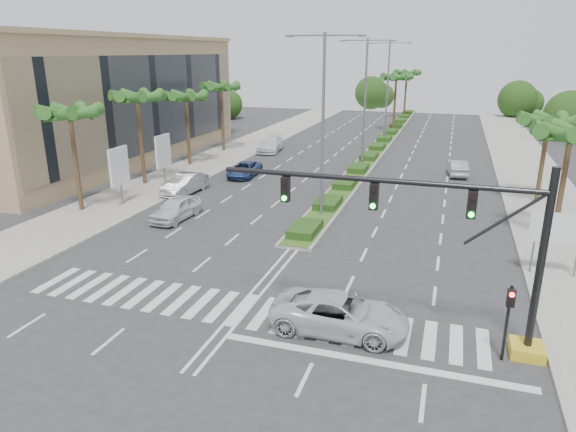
% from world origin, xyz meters
% --- Properties ---
extents(ground, '(160.00, 160.00, 0.00)m').
position_xyz_m(ground, '(0.00, 0.00, 0.00)').
color(ground, '#333335').
rests_on(ground, ground).
extents(footpath_right, '(6.00, 120.00, 0.15)m').
position_xyz_m(footpath_right, '(15.20, 20.00, 0.07)').
color(footpath_right, gray).
rests_on(footpath_right, ground).
extents(footpath_left, '(6.00, 120.00, 0.15)m').
position_xyz_m(footpath_left, '(-15.20, 20.00, 0.07)').
color(footpath_left, gray).
rests_on(footpath_left, ground).
extents(median, '(2.20, 75.00, 0.20)m').
position_xyz_m(median, '(0.00, 45.00, 0.10)').
color(median, gray).
rests_on(median, ground).
extents(median_grass, '(1.80, 75.00, 0.04)m').
position_xyz_m(median_grass, '(0.00, 45.00, 0.22)').
color(median_grass, '#2C4F1B').
rests_on(median_grass, median).
extents(building, '(12.00, 36.00, 12.00)m').
position_xyz_m(building, '(-26.00, 26.00, 6.00)').
color(building, tan).
rests_on(building, ground).
extents(signal_gantry, '(12.60, 1.20, 7.20)m').
position_xyz_m(signal_gantry, '(9.27, -0.00, 3.46)').
color(signal_gantry, gold).
rests_on(signal_gantry, ground).
extents(pedestrian_signal, '(0.28, 0.36, 3.00)m').
position_xyz_m(pedestrian_signal, '(10.60, -0.68, 2.04)').
color(pedestrian_signal, black).
rests_on(pedestrian_signal, ground).
extents(direction_sign, '(2.70, 0.11, 3.40)m').
position_xyz_m(direction_sign, '(13.50, 7.99, 2.45)').
color(direction_sign, slate).
rests_on(direction_sign, ground).
extents(billboard_near, '(0.18, 2.10, 4.35)m').
position_xyz_m(billboard_near, '(-14.50, 12.00, 2.96)').
color(billboard_near, slate).
rests_on(billboard_near, ground).
extents(billboard_far, '(0.18, 2.10, 4.35)m').
position_xyz_m(billboard_far, '(-14.50, 18.00, 2.96)').
color(billboard_far, slate).
rests_on(billboard_far, ground).
extents(palm_left_near, '(4.57, 4.68, 7.55)m').
position_xyz_m(palm_left_near, '(-16.50, 10.00, 6.69)').
color(palm_left_near, brown).
rests_on(palm_left_near, ground).
extents(palm_left_mid, '(4.57, 4.68, 7.95)m').
position_xyz_m(palm_left_mid, '(-16.50, 18.00, 7.08)').
color(palm_left_mid, brown).
rests_on(palm_left_mid, ground).
extents(palm_left_far, '(4.57, 4.68, 7.35)m').
position_xyz_m(palm_left_far, '(-16.50, 26.00, 6.50)').
color(palm_left_far, brown).
rests_on(palm_left_far, ground).
extents(palm_left_end, '(4.57, 4.68, 7.75)m').
position_xyz_m(palm_left_end, '(-16.50, 34.00, 6.88)').
color(palm_left_end, brown).
rests_on(palm_left_end, ground).
extents(palm_right_near, '(4.57, 4.68, 7.05)m').
position_xyz_m(palm_right_near, '(14.50, 14.00, 6.20)').
color(palm_right_near, brown).
rests_on(palm_right_near, ground).
extents(palm_right_far, '(4.57, 4.68, 6.75)m').
position_xyz_m(palm_right_far, '(14.50, 22.00, 5.91)').
color(palm_right_far, brown).
rests_on(palm_right_far, ground).
extents(palm_median_a, '(4.57, 4.68, 8.05)m').
position_xyz_m(palm_median_a, '(0.00, 55.00, 7.17)').
color(palm_median_a, brown).
rests_on(palm_median_a, ground).
extents(palm_median_b, '(4.57, 4.68, 8.05)m').
position_xyz_m(palm_median_b, '(0.00, 70.00, 7.17)').
color(palm_median_b, brown).
rests_on(palm_median_b, ground).
extents(streetlight_near, '(5.10, 0.25, 12.00)m').
position_xyz_m(streetlight_near, '(0.00, 14.00, 6.81)').
color(streetlight_near, slate).
rests_on(streetlight_near, ground).
extents(streetlight_mid, '(5.10, 0.25, 12.00)m').
position_xyz_m(streetlight_mid, '(0.00, 30.00, 6.81)').
color(streetlight_mid, slate).
rests_on(streetlight_mid, ground).
extents(streetlight_far, '(5.10, 0.25, 12.00)m').
position_xyz_m(streetlight_far, '(0.00, 46.00, 6.81)').
color(streetlight_far, slate).
rests_on(streetlight_far, ground).
extents(car_parked_a, '(2.05, 4.59, 1.53)m').
position_xyz_m(car_parked_a, '(-9.19, 10.47, 0.77)').
color(car_parked_a, silver).
rests_on(car_parked_a, ground).
extents(car_parked_b, '(1.94, 4.91, 1.59)m').
position_xyz_m(car_parked_b, '(-11.80, 16.49, 0.79)').
color(car_parked_b, '#B4B3B8').
rests_on(car_parked_b, ground).
extents(car_parked_c, '(2.39, 4.82, 1.31)m').
position_xyz_m(car_parked_c, '(-9.56, 23.38, 0.66)').
color(car_parked_c, navy).
rests_on(car_parked_c, ground).
extents(car_parked_d, '(2.87, 5.81, 1.62)m').
position_xyz_m(car_parked_d, '(-11.41, 35.60, 0.81)').
color(car_parked_d, white).
rests_on(car_parked_d, ground).
extents(car_crossing, '(5.55, 2.56, 1.54)m').
position_xyz_m(car_crossing, '(4.45, -0.41, 0.77)').
color(car_crossing, silver).
rests_on(car_crossing, ground).
extents(car_right, '(1.98, 4.48, 1.43)m').
position_xyz_m(car_right, '(8.80, 29.78, 0.71)').
color(car_right, '#B3B3B8').
rests_on(car_right, ground).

